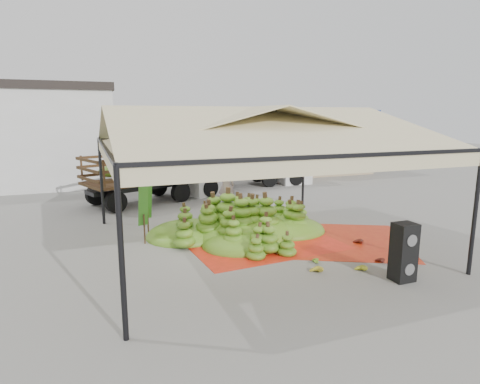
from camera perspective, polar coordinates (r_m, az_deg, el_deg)
name	(u,v)px	position (r m, az deg, el deg)	size (l,w,h in m)	color
ground	(252,244)	(12.04, 1.68, -7.42)	(90.00, 90.00, 0.00)	slate
canopy_tent	(252,132)	(11.44, 1.78, 8.48)	(8.10, 8.10, 4.00)	black
building_tan	(315,141)	(27.66, 10.55, 7.16)	(6.30, 5.30, 4.10)	tan
tarp_left	(255,239)	(12.55, 2.20, -6.63)	(4.37, 4.17, 0.01)	red
tarp_right	(345,240)	(12.77, 14.70, -6.67)	(3.53, 3.70, 0.01)	#C33912
banana_heap	(242,214)	(12.88, 0.28, -3.19)	(6.04, 4.96, 1.29)	#3B7C19
hand_yellow_a	(360,268)	(10.39, 16.72, -10.32)	(0.45, 0.37, 0.20)	gold
hand_yellow_b	(316,270)	(10.04, 10.74, -10.78)	(0.47, 0.38, 0.21)	#B78524
hand_red_a	(378,260)	(11.12, 19.03, -9.09)	(0.42, 0.34, 0.19)	maroon
hand_red_b	(357,241)	(12.48, 16.31, -6.69)	(0.46, 0.38, 0.21)	#5C1F15
hand_green	(312,260)	(10.71, 10.26, -9.44)	(0.40, 0.33, 0.18)	#44811A
hanging_bunches	(250,161)	(10.38, 1.50, 4.47)	(4.74, 0.24, 0.20)	#3F6F17
speaker_stack	(404,252)	(10.03, 22.24, -7.92)	(0.50, 0.43, 1.37)	black
banana_leaves	(153,239)	(12.76, -12.29, -6.61)	(0.96, 1.36, 3.70)	#38761F
vendor	(226,185)	(16.53, -1.96, 0.97)	(0.68, 0.45, 1.87)	gray
truck_left	(163,170)	(18.42, -10.85, 3.09)	(6.71, 4.32, 2.18)	#4E2E1A
truck_right	(259,161)	(22.08, 2.71, 4.39)	(6.17, 2.30, 2.09)	#54301C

